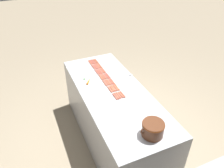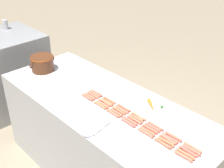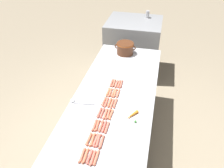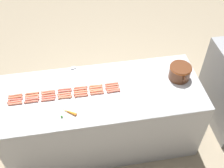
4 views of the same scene
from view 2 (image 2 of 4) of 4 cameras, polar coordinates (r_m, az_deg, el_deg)
The scene contains 41 objects.
griddle_counter at distance 2.82m, azimuth -1.60°, elevation -10.89°, with size 0.85×2.16×0.89m.
back_cabinet at distance 4.09m, azimuth -19.96°, elevation 2.04°, with size 0.93×0.81×1.01m, color #939599.
hot_dog_0 at distance 2.05m, azimuth 13.74°, elevation -13.48°, with size 0.03×0.15×0.02m.
hot_dog_1 at distance 2.11m, azimuth 9.91°, elevation -11.35°, with size 0.03×0.15×0.02m.
hot_dog_2 at distance 2.19m, azimuth 6.54°, elevation -9.41°, with size 0.03×0.15×0.02m.
hot_dog_3 at distance 2.27m, azimuth 3.20°, elevation -7.53°, with size 0.03×0.15×0.02m.
hot_dog_4 at distance 2.37m, azimuth 0.21°, elevation -5.74°, with size 0.03×0.15×0.02m.
hot_dog_5 at distance 2.47m, azimuth -2.30°, elevation -4.15°, with size 0.03×0.15×0.02m.
hot_dog_6 at distance 2.58m, azimuth -4.88°, elevation -2.61°, with size 0.02×0.15×0.02m.
hot_dog_7 at distance 2.07m, azimuth 14.20°, elevation -13.07°, with size 0.03×0.15×0.02m.
hot_dog_8 at distance 2.13m, azimuth 10.52°, elevation -10.98°, with size 0.03×0.15×0.02m.
hot_dog_9 at distance 2.21m, azimuth 6.95°, elevation -9.10°, with size 0.03×0.15×0.02m.
hot_dog_10 at distance 2.29m, azimuth 3.62°, elevation -7.20°, with size 0.03×0.15×0.02m.
hot_dog_11 at distance 2.38m, azimuth 0.82°, elevation -5.55°, with size 0.02×0.15×0.02m.
hot_dog_12 at distance 2.48m, azimuth -1.83°, elevation -3.95°, with size 0.03×0.15×0.02m.
hot_dog_13 at distance 2.60m, azimuth -4.41°, elevation -2.39°, with size 0.03×0.15×0.02m.
hot_dog_14 at distance 2.09m, azimuth 14.64°, elevation -12.60°, with size 0.03×0.15×0.02m.
hot_dog_15 at distance 2.15m, azimuth 10.88°, elevation -10.57°, with size 0.03×0.15×0.02m.
hot_dog_16 at distance 2.23m, azimuth 7.48°, elevation -8.68°, with size 0.02×0.15×0.02m.
hot_dog_17 at distance 2.31m, azimuth 4.37°, elevation -6.94°, with size 0.03×0.15×0.02m.
hot_dog_18 at distance 2.40m, azimuth 1.36°, elevation -5.22°, with size 0.02×0.15×0.02m.
hot_dog_19 at distance 2.50m, azimuth -1.28°, elevation -3.67°, with size 0.03×0.15×0.02m.
hot_dog_20 at distance 2.61m, azimuth -3.77°, elevation -2.20°, with size 0.02×0.15×0.02m.
hot_dog_21 at distance 2.11m, azimuth 15.25°, elevation -12.29°, with size 0.03×0.15×0.02m.
hot_dog_22 at distance 2.17m, azimuth 11.27°, elevation -10.25°, with size 0.03×0.15×0.02m.
hot_dog_23 at distance 2.25m, azimuth 7.95°, elevation -8.35°, with size 0.02×0.15×0.02m.
hot_dog_24 at distance 2.33m, azimuth 4.80°, elevation -6.62°, with size 0.03×0.15×0.02m.
hot_dog_25 at distance 2.42m, azimuth 1.89°, elevation -5.00°, with size 0.03×0.15×0.02m.
hot_dog_26 at distance 2.52m, azimuth -0.89°, elevation -3.45°, with size 0.03×0.15×0.02m.
hot_dog_27 at distance 2.63m, azimuth -3.41°, elevation -1.91°, with size 0.03×0.15×0.02m.
hot_dog_28 at distance 2.13m, azimuth 15.42°, elevation -11.83°, with size 0.02×0.15×0.02m.
hot_dog_29 at distance 2.19m, azimuth 11.92°, elevation -10.00°, with size 0.03×0.15×0.02m.
hot_dog_30 at distance 2.26m, azimuth 8.51°, elevation -8.11°, with size 0.02×0.15×0.02m.
hot_dog_31 at distance 2.35m, azimuth 5.17°, elevation -6.33°, with size 0.03×0.15×0.02m.
hot_dog_32 at distance 2.44m, azimuth 2.31°, elevation -4.65°, with size 0.03×0.15×0.02m.
hot_dog_33 at distance 2.53m, azimuth -0.47°, elevation -3.17°, with size 0.02×0.15×0.02m.
hot_dog_34 at distance 2.64m, azimuth -2.99°, elevation -1.73°, with size 0.03×0.15×0.02m.
bean_pot at distance 3.10m, azimuth -13.44°, elevation 4.12°, with size 0.30×0.24×0.16m.
serving_spoon at distance 2.19m, azimuth -3.93°, elevation -9.38°, with size 0.27×0.08×0.02m.
carrot at distance 2.48m, azimuth 7.84°, elevation -4.17°, with size 0.12×0.16×0.03m.
soda_can at distance 4.13m, azimuth -20.07°, elevation 10.85°, with size 0.07×0.07×0.12m.
Camera 2 is at (-1.42, -1.60, 2.27)m, focal length 46.89 mm.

